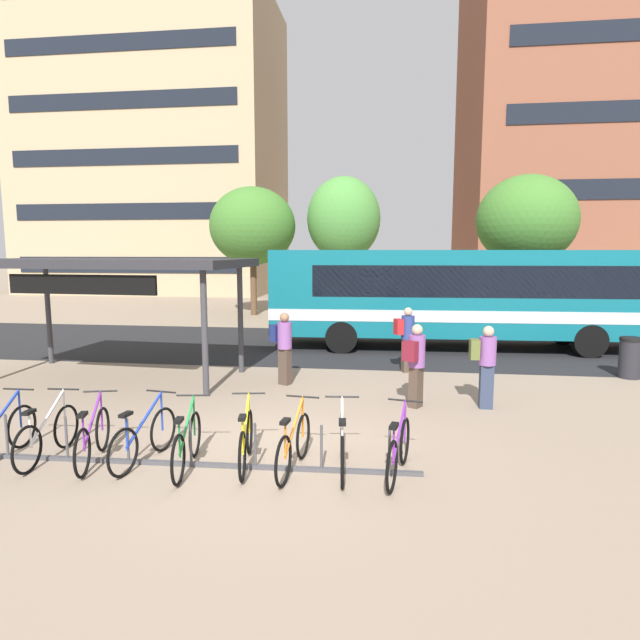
{
  "coord_description": "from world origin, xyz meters",
  "views": [
    {
      "loc": [
        1.89,
        -7.94,
        3.2
      ],
      "look_at": [
        0.31,
        4.02,
        1.6
      ],
      "focal_mm": 29.82,
      "sensor_mm": 36.0,
      "label": 1
    }
  ],
  "objects_px": {
    "parked_bicycle_white_7": "(342,446)",
    "parked_bicycle_orange_6": "(294,446)",
    "parked_bicycle_yellow_5": "(246,441)",
    "commuter_red_pack_0": "(406,335)",
    "parked_bicycle_green_4": "(187,444)",
    "parked_bicycle_blue_3": "(144,438)",
    "transit_shelter": "(113,267)",
    "parked_bicycle_blue_0": "(0,435)",
    "street_tree_0": "(527,220)",
    "commuter_maroon_pack_3": "(416,360)",
    "street_tree_2": "(253,226)",
    "parked_bicycle_white_1": "(48,435)",
    "commuter_olive_pack_1": "(485,361)",
    "street_tree_1": "(344,219)",
    "parked_bicycle_purple_2": "(93,438)",
    "trash_bin": "(630,358)",
    "commuter_navy_pack_2": "(284,343)",
    "parked_bicycle_purple_8": "(399,451)",
    "city_bus": "(456,294)"
  },
  "relations": [
    {
      "from": "trash_bin",
      "to": "street_tree_0",
      "type": "height_order",
      "value": "street_tree_0"
    },
    {
      "from": "parked_bicycle_orange_6",
      "to": "street_tree_0",
      "type": "xyz_separation_m",
      "value": [
        6.92,
        15.97,
        4.03
      ]
    },
    {
      "from": "parked_bicycle_blue_0",
      "to": "parked_bicycle_white_1",
      "type": "relative_size",
      "value": 1.0
    },
    {
      "from": "parked_bicycle_blue_3",
      "to": "parked_bicycle_yellow_5",
      "type": "relative_size",
      "value": 1.0
    },
    {
      "from": "parked_bicycle_white_1",
      "to": "parked_bicycle_purple_8",
      "type": "xyz_separation_m",
      "value": [
        5.32,
        0.07,
        0.0
      ]
    },
    {
      "from": "parked_bicycle_white_7",
      "to": "parked_bicycle_orange_6",
      "type": "bearing_deg",
      "value": 90.72
    },
    {
      "from": "commuter_maroon_pack_3",
      "to": "city_bus",
      "type": "bearing_deg",
      "value": 19.07
    },
    {
      "from": "commuter_olive_pack_1",
      "to": "street_tree_0",
      "type": "height_order",
      "value": "street_tree_0"
    },
    {
      "from": "commuter_navy_pack_2",
      "to": "street_tree_1",
      "type": "height_order",
      "value": "street_tree_1"
    },
    {
      "from": "parked_bicycle_blue_0",
      "to": "parked_bicycle_blue_3",
      "type": "distance_m",
      "value": 2.26
    },
    {
      "from": "parked_bicycle_purple_2",
      "to": "commuter_red_pack_0",
      "type": "distance_m",
      "value": 8.31
    },
    {
      "from": "parked_bicycle_purple_2",
      "to": "parked_bicycle_green_4",
      "type": "xyz_separation_m",
      "value": [
        1.5,
        -0.05,
        0.0
      ]
    },
    {
      "from": "parked_bicycle_yellow_5",
      "to": "commuter_red_pack_0",
      "type": "bearing_deg",
      "value": -30.56
    },
    {
      "from": "parked_bicycle_blue_3",
      "to": "commuter_red_pack_0",
      "type": "bearing_deg",
      "value": -23.14
    },
    {
      "from": "parked_bicycle_green_4",
      "to": "transit_shelter",
      "type": "relative_size",
      "value": 0.26
    },
    {
      "from": "parked_bicycle_green_4",
      "to": "street_tree_1",
      "type": "distance_m",
      "value": 19.79
    },
    {
      "from": "commuter_red_pack_0",
      "to": "commuter_maroon_pack_3",
      "type": "height_order",
      "value": "commuter_maroon_pack_3"
    },
    {
      "from": "commuter_maroon_pack_3",
      "to": "street_tree_2",
      "type": "bearing_deg",
      "value": 58.12
    },
    {
      "from": "commuter_navy_pack_2",
      "to": "commuter_olive_pack_1",
      "type": "bearing_deg",
      "value": 9.86
    },
    {
      "from": "parked_bicycle_orange_6",
      "to": "street_tree_1",
      "type": "distance_m",
      "value": 19.66
    },
    {
      "from": "commuter_navy_pack_2",
      "to": "parked_bicycle_yellow_5",
      "type": "bearing_deg",
      "value": -57.96
    },
    {
      "from": "parked_bicycle_white_1",
      "to": "commuter_olive_pack_1",
      "type": "height_order",
      "value": "commuter_olive_pack_1"
    },
    {
      "from": "parked_bicycle_white_7",
      "to": "transit_shelter",
      "type": "distance_m",
      "value": 8.25
    },
    {
      "from": "parked_bicycle_white_7",
      "to": "parked_bicycle_green_4",
      "type": "bearing_deg",
      "value": 90.14
    },
    {
      "from": "parked_bicycle_white_7",
      "to": "street_tree_2",
      "type": "height_order",
      "value": "street_tree_2"
    },
    {
      "from": "parked_bicycle_purple_2",
      "to": "commuter_red_pack_0",
      "type": "height_order",
      "value": "commuter_red_pack_0"
    },
    {
      "from": "street_tree_2",
      "to": "parked_bicycle_white_7",
      "type": "bearing_deg",
      "value": -71.68
    },
    {
      "from": "parked_bicycle_blue_0",
      "to": "transit_shelter",
      "type": "relative_size",
      "value": 0.26
    },
    {
      "from": "parked_bicycle_blue_3",
      "to": "commuter_navy_pack_2",
      "type": "bearing_deg",
      "value": -4.52
    },
    {
      "from": "parked_bicycle_yellow_5",
      "to": "parked_bicycle_blue_3",
      "type": "bearing_deg",
      "value": 83.42
    },
    {
      "from": "transit_shelter",
      "to": "street_tree_0",
      "type": "distance_m",
      "value": 16.55
    },
    {
      "from": "parked_bicycle_blue_3",
      "to": "transit_shelter",
      "type": "relative_size",
      "value": 0.26
    },
    {
      "from": "transit_shelter",
      "to": "street_tree_2",
      "type": "relative_size",
      "value": 1.07
    },
    {
      "from": "parked_bicycle_yellow_5",
      "to": "commuter_maroon_pack_3",
      "type": "xyz_separation_m",
      "value": [
        2.62,
        3.35,
        0.6
      ]
    },
    {
      "from": "parked_bicycle_white_1",
      "to": "commuter_navy_pack_2",
      "type": "height_order",
      "value": "commuter_navy_pack_2"
    },
    {
      "from": "parked_bicycle_green_4",
      "to": "parked_bicycle_blue_3",
      "type": "bearing_deg",
      "value": 70.41
    },
    {
      "from": "parked_bicycle_purple_2",
      "to": "commuter_navy_pack_2",
      "type": "xyz_separation_m",
      "value": [
        1.91,
        5.05,
        0.61
      ]
    },
    {
      "from": "city_bus",
      "to": "parked_bicycle_blue_3",
      "type": "bearing_deg",
      "value": 58.7
    },
    {
      "from": "parked_bicycle_orange_6",
      "to": "parked_bicycle_green_4",
      "type": "bearing_deg",
      "value": 101.32
    },
    {
      "from": "parked_bicycle_blue_3",
      "to": "commuter_olive_pack_1",
      "type": "height_order",
      "value": "commuter_olive_pack_1"
    },
    {
      "from": "parked_bicycle_white_7",
      "to": "street_tree_0",
      "type": "bearing_deg",
      "value": -26.76
    },
    {
      "from": "parked_bicycle_green_4",
      "to": "commuter_maroon_pack_3",
      "type": "relative_size",
      "value": 1.0
    },
    {
      "from": "parked_bicycle_yellow_5",
      "to": "parked_bicycle_purple_2",
      "type": "bearing_deg",
      "value": 84.98
    },
    {
      "from": "parked_bicycle_purple_2",
      "to": "street_tree_2",
      "type": "distance_m",
      "value": 18.89
    },
    {
      "from": "parked_bicycle_yellow_5",
      "to": "commuter_olive_pack_1",
      "type": "distance_m",
      "value": 5.35
    },
    {
      "from": "parked_bicycle_green_4",
      "to": "parked_bicycle_purple_8",
      "type": "relative_size",
      "value": 1.01
    },
    {
      "from": "trash_bin",
      "to": "street_tree_2",
      "type": "relative_size",
      "value": 0.17
    },
    {
      "from": "parked_bicycle_purple_8",
      "to": "transit_shelter",
      "type": "height_order",
      "value": "transit_shelter"
    },
    {
      "from": "commuter_maroon_pack_3",
      "to": "street_tree_2",
      "type": "xyz_separation_m",
      "value": [
        -7.21,
        14.8,
        3.35
      ]
    },
    {
      "from": "parked_bicycle_blue_0",
      "to": "parked_bicycle_white_7",
      "type": "xyz_separation_m",
      "value": [
        5.24,
        0.24,
        0.0
      ]
    }
  ]
}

